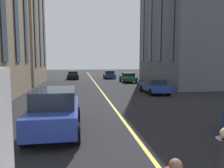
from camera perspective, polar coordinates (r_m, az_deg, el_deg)
lane_centre_line at (r=21.22m, az=-2.56°, el=-2.27°), size 80.00×0.16×0.01m
car_blue_mid at (r=9.72m, az=-14.86°, el=-6.68°), size 4.70×2.14×1.88m
car_green_parked_b at (r=31.80m, az=4.29°, el=1.77°), size 4.40×1.95×1.37m
car_blue_oncoming at (r=38.43m, az=-0.71°, el=2.52°), size 3.90×1.89×1.40m
car_black_trailing at (r=37.98m, az=-10.30°, el=2.38°), size 4.40×1.95×1.37m
car_blue_near at (r=21.01m, az=11.22°, el=-0.54°), size 4.40×1.95×1.37m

